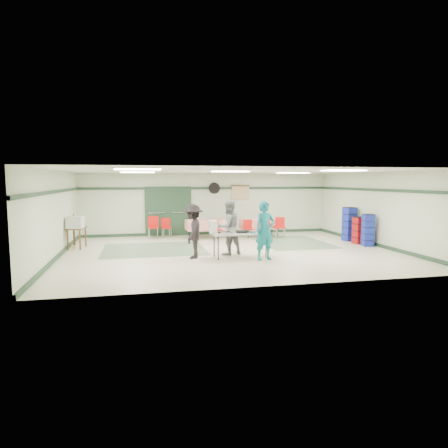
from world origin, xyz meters
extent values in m
plane|color=#C2B79C|center=(0.00, 0.00, 0.00)|extent=(11.00, 11.00, 0.00)
plane|color=silver|center=(0.00, 0.00, 2.70)|extent=(11.00, 11.00, 0.00)
plane|color=beige|center=(0.00, 4.50, 1.35)|extent=(11.00, 0.00, 11.00)
plane|color=beige|center=(0.00, -4.50, 1.35)|extent=(11.00, 0.00, 11.00)
plane|color=beige|center=(-5.50, 0.00, 1.35)|extent=(0.00, 9.00, 9.00)
plane|color=beige|center=(5.50, 0.00, 1.35)|extent=(0.00, 9.00, 9.00)
cube|color=#1F3925|center=(0.00, 4.47, 2.05)|extent=(11.00, 0.06, 0.10)
cube|color=#1F3925|center=(0.00, 4.47, 0.06)|extent=(11.00, 0.06, 0.12)
cube|color=#1F3925|center=(-5.47, 0.00, 2.05)|extent=(0.06, 9.00, 0.10)
cube|color=#1F3925|center=(-5.47, 0.00, 0.06)|extent=(0.06, 9.00, 0.12)
cube|color=#1F3925|center=(5.47, 0.00, 2.05)|extent=(0.06, 9.00, 0.10)
cube|color=#1F3925|center=(5.47, 0.00, 0.06)|extent=(0.06, 9.00, 0.12)
cube|color=#5D7C5B|center=(-2.50, 1.00, 0.00)|extent=(3.50, 3.00, 0.01)
cube|color=#5D7C5B|center=(2.80, 1.50, 0.00)|extent=(2.50, 3.50, 0.01)
cube|color=gray|center=(-2.20, 4.44, 1.05)|extent=(0.90, 0.06, 2.10)
cube|color=gray|center=(-1.25, 4.44, 1.05)|extent=(0.90, 0.06, 2.10)
cube|color=#1F3925|center=(-1.73, 4.42, 1.05)|extent=(2.00, 0.03, 2.15)
cylinder|color=black|center=(0.30, 4.44, 2.05)|extent=(0.50, 0.10, 0.50)
cube|color=tan|center=(1.50, 4.44, 1.85)|extent=(0.80, 0.02, 0.60)
cube|color=#A3A39E|center=(0.07, -1.01, 0.74)|extent=(1.78, 0.76, 0.04)
cylinder|color=black|center=(-0.68, -1.31, 0.36)|extent=(0.04, 0.04, 0.72)
cylinder|color=black|center=(0.84, -1.27, 0.36)|extent=(0.04, 0.04, 0.72)
cylinder|color=black|center=(-0.70, -0.74, 0.36)|extent=(0.04, 0.04, 0.72)
cylinder|color=black|center=(0.83, -0.70, 0.36)|extent=(0.04, 0.04, 0.72)
cube|color=silver|center=(0.56, -1.03, 0.77)|extent=(0.58, 0.44, 0.02)
cube|color=silver|center=(-0.04, -0.84, 0.77)|extent=(0.53, 0.41, 0.02)
cube|color=silver|center=(-0.43, -1.07, 0.77)|extent=(0.57, 0.44, 0.02)
cube|color=black|center=(0.20, -0.98, 0.80)|extent=(0.48, 0.31, 0.08)
cube|color=white|center=(-0.76, -0.91, 0.96)|extent=(0.22, 0.21, 0.40)
imported|color=#137483|center=(0.70, -1.58, 0.89)|extent=(0.73, 0.57, 1.78)
imported|color=gray|center=(-0.18, -0.51, 0.89)|extent=(1.04, 0.93, 1.77)
imported|color=black|center=(-1.38, -0.86, 0.84)|extent=(0.91, 1.22, 1.68)
cube|color=red|center=(2.09, 3.29, 0.74)|extent=(1.75, 0.95, 0.05)
cube|color=red|center=(2.09, 3.29, 0.55)|extent=(1.75, 0.96, 0.40)
cylinder|color=black|center=(1.44, 2.92, 0.36)|extent=(0.04, 0.04, 0.72)
cylinder|color=black|center=(2.82, 3.11, 0.36)|extent=(0.04, 0.04, 0.72)
cylinder|color=black|center=(1.37, 3.47, 0.36)|extent=(0.04, 0.04, 0.72)
cylinder|color=black|center=(2.74, 3.66, 0.36)|extent=(0.04, 0.04, 0.72)
cube|color=red|center=(-0.11, 3.29, 0.74)|extent=(2.00, 0.97, 0.05)
cube|color=red|center=(-0.11, 3.29, 0.55)|extent=(2.00, 1.00, 0.40)
cylinder|color=black|center=(-0.90, 2.91, 0.36)|extent=(0.04, 0.04, 0.72)
cylinder|color=black|center=(0.73, 3.02, 0.36)|extent=(0.04, 0.04, 0.72)
cylinder|color=black|center=(-0.94, 3.56, 0.36)|extent=(0.04, 0.04, 0.72)
cylinder|color=black|center=(0.68, 3.67, 0.36)|extent=(0.04, 0.04, 0.72)
cube|color=red|center=(2.23, 2.64, 0.48)|extent=(0.56, 0.56, 0.04)
cube|color=red|center=(2.17, 2.83, 0.72)|extent=(0.43, 0.18, 0.44)
cylinder|color=silver|center=(2.12, 2.42, 0.23)|extent=(0.02, 0.02, 0.46)
cylinder|color=silver|center=(2.45, 2.53, 0.23)|extent=(0.02, 0.02, 0.46)
cylinder|color=silver|center=(2.01, 2.75, 0.23)|extent=(0.02, 0.02, 0.46)
cylinder|color=silver|center=(2.34, 2.86, 0.23)|extent=(0.02, 0.02, 0.46)
cube|color=red|center=(1.41, 2.64, 0.40)|extent=(0.40, 0.40, 0.04)
cube|color=red|center=(1.39, 2.81, 0.61)|extent=(0.37, 0.08, 0.37)
cylinder|color=silver|center=(1.28, 2.48, 0.19)|extent=(0.02, 0.02, 0.39)
cylinder|color=silver|center=(1.57, 2.51, 0.19)|extent=(0.02, 0.02, 0.39)
cylinder|color=silver|center=(1.25, 2.77, 0.19)|extent=(0.02, 0.02, 0.39)
cylinder|color=silver|center=(1.54, 2.80, 0.19)|extent=(0.02, 0.02, 0.39)
cube|color=red|center=(2.76, 2.64, 0.44)|extent=(0.47, 0.47, 0.04)
cube|color=red|center=(2.80, 2.82, 0.66)|extent=(0.40, 0.12, 0.40)
cylinder|color=silver|center=(2.57, 2.52, 0.21)|extent=(0.02, 0.02, 0.42)
cylinder|color=silver|center=(2.88, 2.45, 0.21)|extent=(0.02, 0.02, 0.42)
cylinder|color=silver|center=(2.64, 2.83, 0.21)|extent=(0.02, 0.02, 0.42)
cylinder|color=silver|center=(2.95, 2.76, 0.21)|extent=(0.02, 0.02, 0.42)
cube|color=red|center=(0.04, 2.64, 0.41)|extent=(0.48, 0.48, 0.04)
cube|color=red|center=(-0.02, 2.80, 0.62)|extent=(0.36, 0.17, 0.38)
cylinder|color=silver|center=(-0.04, 2.45, 0.20)|extent=(0.02, 0.02, 0.39)
cylinder|color=silver|center=(0.24, 2.55, 0.20)|extent=(0.02, 0.02, 0.39)
cylinder|color=silver|center=(-0.15, 2.73, 0.20)|extent=(0.02, 0.02, 0.39)
cylinder|color=silver|center=(0.13, 2.83, 0.20)|extent=(0.02, 0.02, 0.39)
cube|color=red|center=(-1.87, 3.69, 0.42)|extent=(0.44, 0.44, 0.04)
cube|color=red|center=(-1.90, 3.86, 0.63)|extent=(0.39, 0.10, 0.38)
cylinder|color=silver|center=(-2.00, 3.52, 0.20)|extent=(0.02, 0.02, 0.40)
cylinder|color=silver|center=(-1.69, 3.56, 0.20)|extent=(0.02, 0.02, 0.40)
cylinder|color=silver|center=(-2.04, 3.82, 0.20)|extent=(0.02, 0.02, 0.40)
cylinder|color=silver|center=(-1.74, 3.87, 0.20)|extent=(0.02, 0.02, 0.40)
cube|color=red|center=(-2.43, 3.49, 0.47)|extent=(0.46, 0.46, 0.04)
cube|color=red|center=(-2.41, 3.68, 0.71)|extent=(0.43, 0.07, 0.43)
cylinder|color=silver|center=(-2.61, 3.33, 0.23)|extent=(0.02, 0.02, 0.45)
cylinder|color=silver|center=(-2.27, 3.31, 0.23)|extent=(0.02, 0.02, 0.45)
cylinder|color=silver|center=(-2.59, 3.68, 0.23)|extent=(0.02, 0.02, 0.45)
cylinder|color=silver|center=(-2.24, 3.65, 0.23)|extent=(0.02, 0.02, 0.45)
cube|color=#1A239F|center=(5.15, 1.34, 0.67)|extent=(0.46, 0.46, 1.34)
cube|color=maroon|center=(5.15, 0.59, 0.51)|extent=(0.42, 0.42, 1.02)
cube|color=#1A239F|center=(5.15, 0.02, 0.59)|extent=(0.42, 0.42, 1.18)
cube|color=brown|center=(-5.15, 1.76, 0.72)|extent=(0.64, 0.88, 0.05)
cube|color=brown|center=(-5.41, 1.47, 0.35)|extent=(0.05, 0.05, 0.70)
cube|color=brown|center=(-5.00, 1.40, 0.35)|extent=(0.05, 0.05, 0.70)
cube|color=brown|center=(-5.30, 2.12, 0.35)|extent=(0.05, 0.05, 0.70)
cube|color=brown|center=(-4.89, 2.05, 0.35)|extent=(0.05, 0.05, 0.70)
cube|color=#B6B6B1|center=(-5.15, 1.54, 0.95)|extent=(0.58, 0.53, 0.41)
cylinder|color=brown|center=(-5.23, 1.79, 0.63)|extent=(0.07, 0.20, 1.21)
camera|label=1|loc=(-3.02, -12.94, 2.39)|focal=32.00mm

